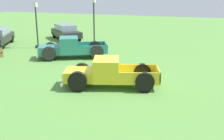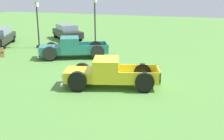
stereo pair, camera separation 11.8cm
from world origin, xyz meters
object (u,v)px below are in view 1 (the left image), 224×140
at_px(lamp_post_near, 37,24).
at_px(lamp_post_far, 94,22).
at_px(pickup_truck_foreground, 105,73).
at_px(sedan_distant_a, 66,32).
at_px(pickup_truck_behind_left, 68,48).

xyz_separation_m(lamp_post_near, lamp_post_far, (1.72, -4.55, 0.18)).
height_order(pickup_truck_foreground, sedan_distant_a, same).
bearing_deg(lamp_post_far, pickup_truck_foreground, -153.70).
bearing_deg(pickup_truck_behind_left, lamp_post_far, -4.56).
bearing_deg(sedan_distant_a, lamp_post_far, -124.25).
distance_m(pickup_truck_foreground, lamp_post_near, 11.79).
distance_m(lamp_post_near, lamp_post_far, 4.87).
height_order(pickup_truck_behind_left, lamp_post_far, lamp_post_far).
distance_m(pickup_truck_foreground, lamp_post_far, 10.30).
bearing_deg(lamp_post_near, pickup_truck_behind_left, -119.34).
distance_m(pickup_truck_behind_left, sedan_distant_a, 8.16).
xyz_separation_m(pickup_truck_behind_left, sedan_distant_a, (7.08, 4.07, 0.05)).
distance_m(pickup_truck_foreground, pickup_truck_behind_left, 6.99).
xyz_separation_m(sedan_distant_a, lamp_post_near, (-4.71, 0.16, 1.27)).
bearing_deg(pickup_truck_foreground, lamp_post_near, 50.70).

